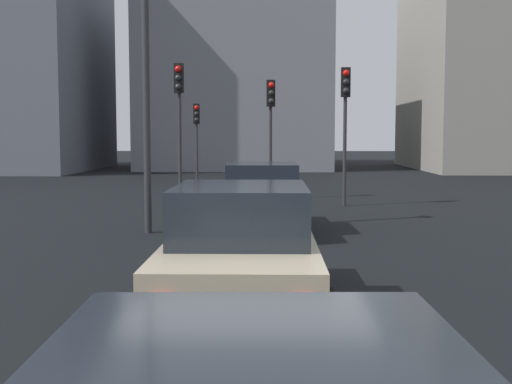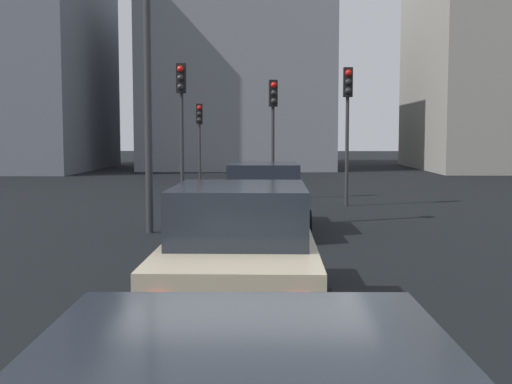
{
  "view_description": "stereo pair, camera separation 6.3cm",
  "coord_description": "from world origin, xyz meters",
  "views": [
    {
      "loc": [
        -6.96,
        -0.23,
        2.26
      ],
      "look_at": [
        3.02,
        -0.01,
        1.38
      ],
      "focal_mm": 46.91,
      "sensor_mm": 36.0,
      "label": 1
    },
    {
      "loc": [
        -6.96,
        -0.29,
        2.26
      ],
      "look_at": [
        3.02,
        -0.01,
        1.38
      ],
      "focal_mm": 46.91,
      "sensor_mm": 36.0,
      "label": 2
    }
  ],
  "objects": [
    {
      "name": "ground_plane",
      "position": [
        0.0,
        0.0,
        -0.1
      ],
      "size": [
        160.0,
        160.0,
        0.2
      ],
      "primitive_type": "cube",
      "color": "black"
    },
    {
      "name": "car_navy_lead",
      "position": [
        8.48,
        -0.03,
        0.76
      ],
      "size": [
        4.49,
        2.11,
        1.58
      ],
      "rotation": [
        0.0,
        0.0,
        0.03
      ],
      "color": "#141E4C",
      "rests_on": "ground_plane"
    },
    {
      "name": "car_beige_second",
      "position": [
        1.34,
        0.13,
        0.78
      ],
      "size": [
        4.68,
        2.05,
        1.62
      ],
      "rotation": [
        0.0,
        0.0,
        0.0
      ],
      "color": "tan",
      "rests_on": "ground_plane"
    },
    {
      "name": "traffic_light_near_left",
      "position": [
        22.85,
        3.06,
        2.59
      ],
      "size": [
        0.32,
        0.3,
        3.58
      ],
      "rotation": [
        0.0,
        0.0,
        3.23
      ],
      "color": "#2D2D30",
      "rests_on": "ground_plane"
    },
    {
      "name": "traffic_light_near_right",
      "position": [
        15.97,
        -0.24,
        2.93
      ],
      "size": [
        0.33,
        0.3,
        4.07
      ],
      "rotation": [
        0.0,
        0.0,
        3.27
      ],
      "color": "#2D2D30",
      "rests_on": "ground_plane"
    },
    {
      "name": "traffic_light_far_left",
      "position": [
        13.7,
        2.59,
        3.15
      ],
      "size": [
        0.32,
        0.29,
        4.4
      ],
      "rotation": [
        0.0,
        0.0,
        3.09
      ],
      "color": "#2D2D30",
      "rests_on": "ground_plane"
    },
    {
      "name": "traffic_light_far_right",
      "position": [
        13.81,
        -2.54,
        3.07
      ],
      "size": [
        0.32,
        0.28,
        4.28
      ],
      "rotation": [
        0.0,
        0.0,
        3.13
      ],
      "color": "#2D2D30",
      "rests_on": "ground_plane"
    },
    {
      "name": "street_lamp_kerbside",
      "position": [
        8.08,
        2.55,
        4.55
      ],
      "size": [
        0.56,
        0.36,
        7.79
      ],
      "color": "#2D2D30",
      "rests_on": "ground_plane"
    },
    {
      "name": "building_facade_left",
      "position": [
        36.2,
        -14.0,
        7.37
      ],
      "size": [
        13.89,
        8.97,
        14.73
      ],
      "primitive_type": "cube",
      "color": "gray",
      "rests_on": "ground_plane"
    },
    {
      "name": "building_facade_center",
      "position": [
        39.28,
        2.0,
        5.2
      ],
      "size": [
        14.49,
        11.93,
        10.41
      ],
      "primitive_type": "cube",
      "color": "slate",
      "rests_on": "ground_plane"
    },
    {
      "name": "building_facade_right",
      "position": [
        34.53,
        16.0,
        7.79
      ],
      "size": [
        13.07,
        10.31,
        15.59
      ],
      "primitive_type": "cube",
      "color": "slate",
      "rests_on": "ground_plane"
    }
  ]
}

